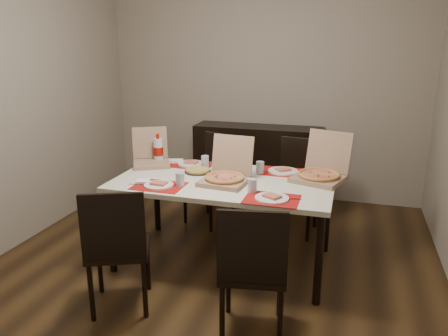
% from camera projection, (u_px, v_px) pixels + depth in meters
% --- Properties ---
extents(ground, '(3.80, 4.00, 0.02)m').
position_uv_depth(ground, '(212.00, 268.00, 3.74)').
color(ground, '#412B14').
rests_on(ground, ground).
extents(room_walls, '(3.84, 4.02, 2.62)m').
position_uv_depth(room_walls, '(226.00, 57.00, 3.65)').
color(room_walls, gray).
rests_on(room_walls, ground).
extents(sideboard, '(1.50, 0.40, 0.90)m').
position_uv_depth(sideboard, '(257.00, 163.00, 5.25)').
color(sideboard, black).
rests_on(sideboard, ground).
extents(dining_table, '(1.80, 1.00, 0.75)m').
position_uv_depth(dining_table, '(224.00, 187.00, 3.67)').
color(dining_table, beige).
rests_on(dining_table, ground).
extents(chair_near_left, '(0.55, 0.55, 0.93)m').
position_uv_depth(chair_near_left, '(117.00, 245.00, 3.01)').
color(chair_near_left, black).
rests_on(chair_near_left, ground).
extents(chair_near_right, '(0.49, 0.49, 0.93)m').
position_uv_depth(chair_near_right, '(253.00, 266.00, 2.72)').
color(chair_near_right, black).
rests_on(chair_near_right, ground).
extents(chair_far_left, '(0.55, 0.55, 0.93)m').
position_uv_depth(chair_far_left, '(214.00, 175.00, 4.59)').
color(chair_far_left, black).
rests_on(chair_far_left, ground).
extents(chair_far_right, '(0.46, 0.46, 0.93)m').
position_uv_depth(chair_far_right, '(297.00, 181.00, 4.38)').
color(chair_far_right, black).
rests_on(chair_far_right, ground).
extents(setting_near_left, '(0.46, 0.30, 0.11)m').
position_uv_depth(setting_near_left, '(162.00, 183.00, 3.48)').
color(setting_near_left, '#B10C0B').
rests_on(setting_near_left, dining_table).
extents(setting_near_right, '(0.42, 0.30, 0.11)m').
position_uv_depth(setting_near_right, '(266.00, 195.00, 3.22)').
color(setting_near_right, '#B10C0B').
rests_on(setting_near_right, dining_table).
extents(setting_far_left, '(0.51, 0.30, 0.11)m').
position_uv_depth(setting_far_left, '(193.00, 163.00, 4.06)').
color(setting_far_left, '#B10C0B').
rests_on(setting_far_left, dining_table).
extents(setting_far_right, '(0.48, 0.30, 0.11)m').
position_uv_depth(setting_far_right, '(277.00, 170.00, 3.83)').
color(setting_far_right, '#B10C0B').
rests_on(setting_far_right, dining_table).
extents(napkin_loose, '(0.15, 0.15, 0.02)m').
position_uv_depth(napkin_loose, '(222.00, 183.00, 3.53)').
color(napkin_loose, white).
rests_on(napkin_loose, dining_table).
extents(pizza_box_center, '(0.40, 0.43, 0.36)m').
position_uv_depth(pizza_box_center, '(226.00, 176.00, 3.56)').
color(pizza_box_center, '#947155').
rests_on(pizza_box_center, dining_table).
extents(pizza_box_right, '(0.50, 0.52, 0.39)m').
position_uv_depth(pizza_box_right, '(320.00, 173.00, 3.62)').
color(pizza_box_right, '#947155').
rests_on(pizza_box_right, dining_table).
extents(pizza_box_left, '(0.46, 0.47, 0.33)m').
position_uv_depth(pizza_box_left, '(151.00, 158.00, 4.09)').
color(pizza_box_left, '#947155').
rests_on(pizza_box_left, dining_table).
extents(faina_plate, '(0.23, 0.23, 0.03)m').
position_uv_depth(faina_plate, '(198.00, 171.00, 3.84)').
color(faina_plate, black).
rests_on(faina_plate, dining_table).
extents(dip_bowl, '(0.16, 0.16, 0.03)m').
position_uv_depth(dip_bowl, '(231.00, 174.00, 3.75)').
color(dip_bowl, white).
rests_on(dip_bowl, dining_table).
extents(soda_bottle, '(0.09, 0.09, 0.28)m').
position_uv_depth(soda_bottle, '(158.00, 150.00, 4.13)').
color(soda_bottle, silver).
rests_on(soda_bottle, dining_table).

